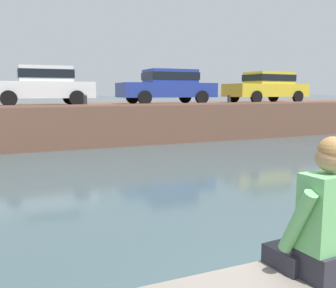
{
  "coord_description": "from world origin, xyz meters",
  "views": [
    {
      "loc": [
        -2.72,
        -2.14,
        2.12
      ],
      "look_at": [
        0.0,
        4.07,
        1.17
      ],
      "focal_mm": 40.0,
      "sensor_mm": 36.0,
      "label": 1
    }
  ],
  "objects": [
    {
      "name": "mooring_bollard_mid",
      "position": [
        0.06,
        11.89,
        1.81
      ],
      "size": [
        0.15,
        0.15,
        0.45
      ],
      "color": "#2D2B28",
      "rests_on": "far_quay_wall"
    },
    {
      "name": "ground_plane",
      "position": [
        0.0,
        5.82,
        0.0
      ],
      "size": [
        400.0,
        400.0,
        0.0
      ],
      "primitive_type": "plane",
      "color": "#3D5156"
    },
    {
      "name": "far_wall_coping",
      "position": [
        0.0,
        11.76,
        1.61
      ],
      "size": [
        60.0,
        0.24,
        0.08
      ],
      "primitive_type": "cube",
      "color": "brown",
      "rests_on": "far_quay_wall"
    },
    {
      "name": "car_centre_blue",
      "position": [
        4.17,
        13.6,
        2.42
      ],
      "size": [
        4.39,
        2.08,
        1.54
      ],
      "color": "#233893",
      "rests_on": "far_quay_wall"
    },
    {
      "name": "car_left_inner_white",
      "position": [
        -1.25,
        13.6,
        2.42
      ],
      "size": [
        3.97,
        2.04,
        1.54
      ],
      "color": "white",
      "rests_on": "far_quay_wall"
    },
    {
      "name": "mooring_bollard_east",
      "position": [
        6.34,
        11.89,
        1.81
      ],
      "size": [
        0.15,
        0.15,
        0.45
      ],
      "color": "#2D2B28",
      "rests_on": "far_quay_wall"
    },
    {
      "name": "car_right_inner_yellow",
      "position": [
        9.72,
        13.6,
        2.42
      ],
      "size": [
        4.39,
        2.12,
        1.54
      ],
      "color": "yellow",
      "rests_on": "far_quay_wall"
    },
    {
      "name": "far_quay_wall",
      "position": [
        0.0,
        14.64,
        0.79
      ],
      "size": [
        60.0,
        6.0,
        1.57
      ],
      "primitive_type": "cube",
      "color": "brown",
      "rests_on": "ground"
    },
    {
      "name": "person_seated_left",
      "position": [
        -0.79,
        -0.33,
        1.24
      ],
      "size": [
        0.55,
        0.54,
        0.96
      ],
      "color": "#282833",
      "rests_on": "near_quay"
    }
  ]
}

